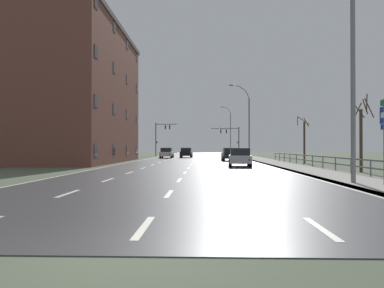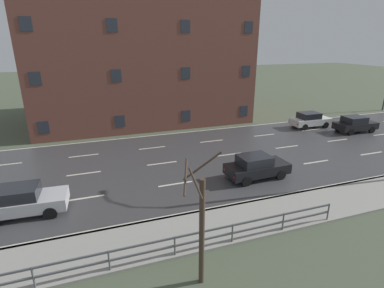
# 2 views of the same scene
# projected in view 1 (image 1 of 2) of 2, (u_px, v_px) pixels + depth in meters

# --- Properties ---
(ground_plane) EXTENTS (160.00, 160.00, 0.12)m
(ground_plane) POSITION_uv_depth(u_px,v_px,m) (195.00, 159.00, 53.50)
(ground_plane) COLOR #4C5642
(road_asphalt_strip) EXTENTS (14.00, 120.00, 0.03)m
(road_asphalt_strip) POSITION_uv_depth(u_px,v_px,m) (197.00, 157.00, 65.49)
(road_asphalt_strip) COLOR #3D3D3F
(road_asphalt_strip) RESTS_ON ground
(sidewalk_right) EXTENTS (3.00, 120.00, 0.12)m
(sidewalk_right) POSITION_uv_depth(u_px,v_px,m) (245.00, 156.00, 65.23)
(sidewalk_right) COLOR gray
(sidewalk_right) RESTS_ON ground
(guardrail) EXTENTS (0.07, 33.99, 1.00)m
(guardrail) POSITION_uv_depth(u_px,v_px,m) (317.00, 159.00, 28.62)
(guardrail) COLOR #515459
(guardrail) RESTS_ON ground
(street_lamp_foreground) EXTENTS (2.60, 0.24, 10.87)m
(street_lamp_foreground) POSITION_uv_depth(u_px,v_px,m) (349.00, 62.00, 16.15)
(street_lamp_foreground) COLOR slate
(street_lamp_foreground) RESTS_ON ground
(street_lamp_midground) EXTENTS (2.90, 0.24, 10.52)m
(street_lamp_midground) POSITION_uv_depth(u_px,v_px,m) (248.00, 123.00, 53.03)
(street_lamp_midground) COLOR slate
(street_lamp_midground) RESTS_ON ground
(street_lamp_distant) EXTENTS (2.41, 0.24, 11.40)m
(street_lamp_distant) POSITION_uv_depth(u_px,v_px,m) (230.00, 131.00, 89.90)
(street_lamp_distant) COLOR slate
(street_lamp_distant) RESTS_ON ground
(highway_sign) EXTENTS (0.09, 0.68, 3.56)m
(highway_sign) POSITION_uv_depth(u_px,v_px,m) (384.00, 131.00, 14.99)
(highway_sign) COLOR slate
(highway_sign) RESTS_ON ground
(traffic_signal_right) EXTENTS (5.36, 0.36, 5.54)m
(traffic_signal_right) POSITION_uv_depth(u_px,v_px,m) (232.00, 136.00, 71.88)
(traffic_signal_right) COLOR #38383A
(traffic_signal_right) RESTS_ON ground
(traffic_signal_left) EXTENTS (4.15, 0.36, 6.29)m
(traffic_signal_left) POSITION_uv_depth(u_px,v_px,m) (161.00, 134.00, 71.30)
(traffic_signal_left) COLOR #38383A
(traffic_signal_left) RESTS_ON ground
(car_near_right) EXTENTS (1.90, 4.13, 1.57)m
(car_near_right) POSITION_uv_depth(u_px,v_px,m) (167.00, 153.00, 56.76)
(car_near_right) COLOR silver
(car_near_right) RESTS_ON ground
(car_far_left) EXTENTS (1.95, 4.16, 1.57)m
(car_far_left) POSITION_uv_depth(u_px,v_px,m) (230.00, 154.00, 45.00)
(car_far_left) COLOR black
(car_far_left) RESTS_ON ground
(car_mid_centre) EXTENTS (1.92, 4.14, 1.57)m
(car_mid_centre) POSITION_uv_depth(u_px,v_px,m) (186.00, 153.00, 59.68)
(car_mid_centre) COLOR black
(car_mid_centre) RESTS_ON ground
(car_distant) EXTENTS (2.00, 4.19, 1.57)m
(car_distant) POSITION_uv_depth(u_px,v_px,m) (240.00, 157.00, 31.52)
(car_distant) COLOR #B7B7BC
(car_distant) RESTS_ON ground
(brick_building) EXTENTS (14.11, 22.26, 14.98)m
(brick_building) POSITION_uv_depth(u_px,v_px,m) (59.00, 94.00, 41.63)
(brick_building) COLOR brown
(brick_building) RESTS_ON ground
(bare_tree_near) EXTENTS (1.48, 1.25, 5.08)m
(bare_tree_near) POSITION_uv_depth(u_px,v_px,m) (361.00, 135.00, 24.55)
(bare_tree_near) COLOR #423328
(bare_tree_near) RESTS_ON ground
(bare_tree_mid) EXTENTS (1.27, 1.65, 4.92)m
(bare_tree_mid) POSITION_uv_depth(u_px,v_px,m) (304.00, 140.00, 38.26)
(bare_tree_mid) COLOR #423328
(bare_tree_mid) RESTS_ON ground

